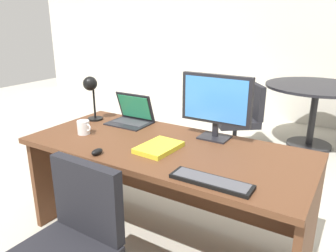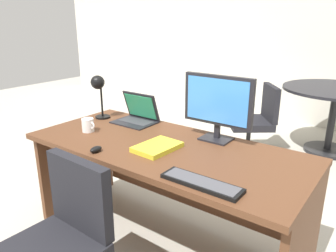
{
  "view_description": "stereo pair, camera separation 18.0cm",
  "coord_description": "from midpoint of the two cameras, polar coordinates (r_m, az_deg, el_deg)",
  "views": [
    {
      "loc": [
        1.04,
        -1.67,
        1.51
      ],
      "look_at": [
        0.0,
        0.04,
        0.85
      ],
      "focal_mm": 35.11,
      "sensor_mm": 36.0,
      "label": 1
    },
    {
      "loc": [
        1.19,
        -1.57,
        1.51
      ],
      "look_at": [
        0.0,
        0.04,
        0.85
      ],
      "focal_mm": 35.11,
      "sensor_mm": 36.0,
      "label": 2
    }
  ],
  "objects": [
    {
      "name": "meeting_table",
      "position": [
        4.21,
        28.03,
        3.34
      ],
      "size": [
        1.16,
        1.16,
        0.77
      ],
      "color": "black",
      "rests_on": "ground"
    },
    {
      "name": "monitor",
      "position": [
        2.18,
        10.99,
        3.93
      ],
      "size": [
        0.49,
        0.16,
        0.44
      ],
      "color": "black",
      "rests_on": "desk"
    },
    {
      "name": "desk",
      "position": [
        2.24,
        2.48,
        -7.76
      ],
      "size": [
        1.85,
        0.82,
        0.73
      ],
      "color": "#56331E",
      "rests_on": "ground"
    },
    {
      "name": "laptop",
      "position": [
        2.59,
        -3.21,
        2.23
      ],
      "size": [
        0.32,
        0.25,
        0.23
      ],
      "color": "black",
      "rests_on": "desk"
    },
    {
      "name": "coffee_mug",
      "position": [
        2.41,
        -11.65,
        0.13
      ],
      "size": [
        0.11,
        0.09,
        0.1
      ],
      "color": "white",
      "rests_on": "desk"
    },
    {
      "name": "mouse",
      "position": [
        2.04,
        -9.95,
        -4.05
      ],
      "size": [
        0.05,
        0.08,
        0.04
      ],
      "color": "black",
      "rests_on": "desk"
    },
    {
      "name": "book",
      "position": [
        2.05,
        0.65,
        -3.72
      ],
      "size": [
        0.22,
        0.3,
        0.03
      ],
      "color": "yellow",
      "rests_on": "desk"
    },
    {
      "name": "back_wall",
      "position": [
        5.16,
        24.88,
        15.43
      ],
      "size": [
        10.0,
        0.1,
        2.8
      ],
      "primitive_type": "cube",
      "color": "silver",
      "rests_on": "ground"
    },
    {
      "name": "desk_lamp",
      "position": [
        2.66,
        -10.08,
        6.51
      ],
      "size": [
        0.12,
        0.14,
        0.35
      ],
      "color": "black",
      "rests_on": "desk"
    },
    {
      "name": "keyboard",
      "position": [
        1.65,
        9.0,
        -9.8
      ],
      "size": [
        0.42,
        0.12,
        0.02
      ],
      "color": "black",
      "rests_on": "desk"
    },
    {
      "name": "meeting_chair_near",
      "position": [
        3.93,
        15.98,
        -0.17
      ],
      "size": [
        0.65,
        0.65,
        0.8
      ],
      "color": "black",
      "rests_on": "ground"
    },
    {
      "name": "ground",
      "position": [
        3.65,
        15.32,
        -6.91
      ],
      "size": [
        12.0,
        12.0,
        0.0
      ],
      "primitive_type": "plane",
      "color": "#B7B2A3"
    }
  ]
}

